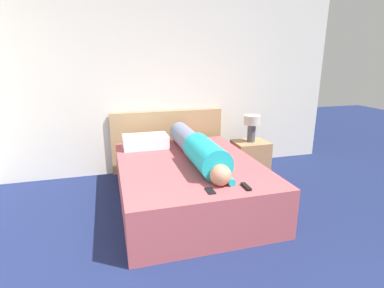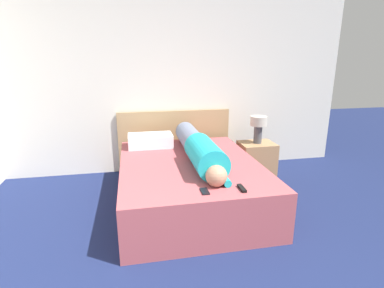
# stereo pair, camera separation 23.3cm
# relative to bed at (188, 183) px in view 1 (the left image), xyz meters

# --- Properties ---
(wall_back) EXTENTS (5.52, 0.06, 2.60)m
(wall_back) POSITION_rel_bed_xyz_m (-0.20, 1.21, 1.05)
(wall_back) COLOR silver
(wall_back) RESTS_ON ground_plane
(bed) EXTENTS (1.51, 1.96, 0.50)m
(bed) POSITION_rel_bed_xyz_m (0.00, 0.00, 0.00)
(bed) COLOR #A84C51
(bed) RESTS_ON ground_plane
(headboard) EXTENTS (1.63, 0.04, 0.88)m
(headboard) POSITION_rel_bed_xyz_m (0.00, 1.14, 0.19)
(headboard) COLOR tan
(headboard) RESTS_ON ground_plane
(nightstand) EXTENTS (0.47, 0.39, 0.49)m
(nightstand) POSITION_rel_bed_xyz_m (1.06, 0.60, -0.00)
(nightstand) COLOR #A37A51
(nightstand) RESTS_ON ground_plane
(table_lamp) EXTENTS (0.22, 0.22, 0.37)m
(table_lamp) POSITION_rel_bed_xyz_m (1.06, 0.60, 0.49)
(table_lamp) COLOR #4C4C51
(table_lamp) RESTS_ON nightstand
(person_lying) EXTENTS (0.31, 1.70, 0.31)m
(person_lying) POSITION_rel_bed_xyz_m (0.11, 0.03, 0.39)
(person_lying) COLOR tan
(person_lying) RESTS_ON bed
(pillow_near_headboard) EXTENTS (0.57, 0.33, 0.16)m
(pillow_near_headboard) POSITION_rel_bed_xyz_m (-0.38, 0.70, 0.33)
(pillow_near_headboard) COLOR white
(pillow_near_headboard) RESTS_ON bed
(tv_remote) EXTENTS (0.04, 0.15, 0.02)m
(tv_remote) POSITION_rel_bed_xyz_m (0.31, -0.80, 0.26)
(tv_remote) COLOR black
(tv_remote) RESTS_ON bed
(cell_phone) EXTENTS (0.06, 0.13, 0.01)m
(cell_phone) POSITION_rel_bed_xyz_m (-0.02, -0.79, 0.25)
(cell_phone) COLOR black
(cell_phone) RESTS_ON bed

